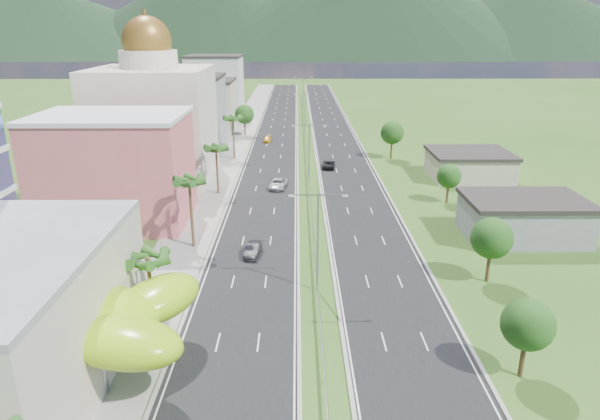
{
  "coord_description": "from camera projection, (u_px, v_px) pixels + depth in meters",
  "views": [
    {
      "loc": [
        -2.18,
        -41.63,
        27.07
      ],
      "look_at": [
        -1.81,
        16.27,
        7.0
      ],
      "focal_mm": 32.0,
      "sensor_mm": 36.0,
      "label": 1
    }
  ],
  "objects": [
    {
      "name": "ground",
      "position": [
        321.0,
        342.0,
        48.22
      ],
      "size": [
        500.0,
        500.0,
        0.0
      ],
      "primitive_type": "plane",
      "color": "#2D5119",
      "rests_on": "ground"
    },
    {
      "name": "road_left",
      "position": [
        275.0,
        140.0,
        133.2
      ],
      "size": [
        11.0,
        260.0,
        0.04
      ],
      "primitive_type": "cube",
      "color": "black",
      "rests_on": "ground"
    },
    {
      "name": "road_right",
      "position": [
        335.0,
        140.0,
        133.29
      ],
      "size": [
        11.0,
        260.0,
        0.04
      ],
      "primitive_type": "cube",
      "color": "black",
      "rests_on": "ground"
    },
    {
      "name": "sidewalk_left",
      "position": [
        237.0,
        140.0,
        133.13
      ],
      "size": [
        7.0,
        260.0,
        0.12
      ],
      "primitive_type": "cube",
      "color": "gray",
      "rests_on": "ground"
    },
    {
      "name": "median_guardrail",
      "position": [
        307.0,
        154.0,
        116.03
      ],
      "size": [
        0.1,
        216.06,
        0.76
      ],
      "color": "gray",
      "rests_on": "ground"
    },
    {
      "name": "streetlight_median_b",
      "position": [
        318.0,
        232.0,
        55.45
      ],
      "size": [
        6.04,
        0.25,
        11.0
      ],
      "color": "gray",
      "rests_on": "ground"
    },
    {
      "name": "streetlight_median_c",
      "position": [
        309.0,
        148.0,
        93.25
      ],
      "size": [
        6.04,
        0.25,
        11.0
      ],
      "color": "gray",
      "rests_on": "ground"
    },
    {
      "name": "streetlight_median_d",
      "position": [
        305.0,
        110.0,
        135.77
      ],
      "size": [
        6.04,
        0.25,
        11.0
      ],
      "color": "gray",
      "rests_on": "ground"
    },
    {
      "name": "streetlight_median_e",
      "position": [
        303.0,
        89.0,
        178.28
      ],
      "size": [
        6.04,
        0.25,
        11.0
      ],
      "color": "gray",
      "rests_on": "ground"
    },
    {
      "name": "lime_canopy",
      "position": [
        74.0,
        317.0,
        42.68
      ],
      "size": [
        18.0,
        15.0,
        7.4
      ],
      "color": "#91C613",
      "rests_on": "ground"
    },
    {
      "name": "pink_shophouse",
      "position": [
        115.0,
        171.0,
        75.83
      ],
      "size": [
        20.0,
        15.0,
        15.0
      ],
      "primitive_type": "cube",
      "color": "#DA5967",
      "rests_on": "ground"
    },
    {
      "name": "domed_building",
      "position": [
        154.0,
        117.0,
        96.3
      ],
      "size": [
        20.0,
        20.0,
        28.7
      ],
      "color": "beige",
      "rests_on": "ground"
    },
    {
      "name": "midrise_grey",
      "position": [
        187.0,
        114.0,
        121.02
      ],
      "size": [
        16.0,
        15.0,
        16.0
      ],
      "primitive_type": "cube",
      "color": "gray",
      "rests_on": "ground"
    },
    {
      "name": "midrise_beige",
      "position": [
        204.0,
        107.0,
        142.3
      ],
      "size": [
        16.0,
        15.0,
        13.0
      ],
      "primitive_type": "cube",
      "color": "#BBAD9A",
      "rests_on": "ground"
    },
    {
      "name": "midrise_white",
      "position": [
        215.0,
        88.0,
        163.21
      ],
      "size": [
        16.0,
        15.0,
        18.0
      ],
      "primitive_type": "cube",
      "color": "silver",
      "rests_on": "ground"
    },
    {
      "name": "shed_near",
      "position": [
        523.0,
        220.0,
        71.19
      ],
      "size": [
        15.0,
        10.0,
        5.0
      ],
      "primitive_type": "cube",
      "color": "gray",
      "rests_on": "ground"
    },
    {
      "name": "shed_far",
      "position": [
        469.0,
        166.0,
        99.64
      ],
      "size": [
        14.0,
        12.0,
        4.4
      ],
      "primitive_type": "cube",
      "color": "#BBAD9A",
      "rests_on": "ground"
    },
    {
      "name": "palm_tree_b",
      "position": [
        148.0,
        262.0,
        47.7
      ],
      "size": [
        3.6,
        3.6,
        8.1
      ],
      "color": "#47301C",
      "rests_on": "ground"
    },
    {
      "name": "palm_tree_c",
      "position": [
        189.0,
        184.0,
        66.13
      ],
      "size": [
        3.6,
        3.6,
        9.6
      ],
      "color": "#47301C",
      "rests_on": "ground"
    },
    {
      "name": "palm_tree_d",
      "position": [
        216.0,
        150.0,
        88.17
      ],
      "size": [
        3.6,
        3.6,
        8.6
      ],
      "color": "#47301C",
      "rests_on": "ground"
    },
    {
      "name": "palm_tree_e",
      "position": [
        233.0,
        120.0,
        111.54
      ],
      "size": [
        3.6,
        3.6,
        9.4
      ],
      "color": "#47301C",
      "rests_on": "ground"
    },
    {
      "name": "leafy_tree_lfar",
      "position": [
        244.0,
        114.0,
        136.06
      ],
      "size": [
        4.9,
        4.9,
        8.05
      ],
      "color": "#47301C",
      "rests_on": "ground"
    },
    {
      "name": "leafy_tree_ra",
      "position": [
        528.0,
        325.0,
        42.02
      ],
      "size": [
        4.2,
        4.2,
        6.9
      ],
      "color": "#47301C",
      "rests_on": "ground"
    },
    {
      "name": "leafy_tree_rb",
      "position": [
        492.0,
        238.0,
        57.97
      ],
      "size": [
        4.55,
        4.55,
        7.47
      ],
      "color": "#47301C",
      "rests_on": "ground"
    },
    {
      "name": "leafy_tree_rc",
      "position": [
        449.0,
        176.0,
        84.71
      ],
      "size": [
        3.85,
        3.85,
        6.33
      ],
      "color": "#47301C",
      "rests_on": "ground"
    },
    {
      "name": "leafy_tree_rd",
      "position": [
        392.0,
        133.0,
        112.63
      ],
      "size": [
        4.9,
        4.9,
        8.05
      ],
      "color": "#47301C",
      "rests_on": "ground"
    },
    {
      "name": "mountain_ridge",
      "position": [
        367.0,
        57.0,
        473.75
      ],
      "size": [
        860.0,
        140.0,
        90.0
      ],
      "primitive_type": null,
      "color": "black",
      "rests_on": "ground"
    },
    {
      "name": "car_dark_left",
      "position": [
        253.0,
        249.0,
        66.13
      ],
      "size": [
        2.14,
        4.76,
        1.52
      ],
      "primitive_type": "imported",
      "rotation": [
        0.0,
        0.0,
        -0.12
      ],
      "color": "black",
      "rests_on": "road_left"
    },
    {
      "name": "car_silver_mid_left",
      "position": [
        278.0,
        184.0,
        93.43
      ],
      "size": [
        3.48,
        6.09,
        1.6
      ],
      "primitive_type": "imported",
      "rotation": [
        0.0,
        0.0,
        -0.15
      ],
      "color": "#B5B8BE",
      "rests_on": "road_left"
    },
    {
      "name": "car_yellow_far_left",
      "position": [
        268.0,
        139.0,
        130.68
      ],
      "size": [
        1.94,
        4.5,
        1.29
      ],
      "primitive_type": "imported",
      "rotation": [
        0.0,
        0.0,
        -0.03
      ],
      "color": "gold",
      "rests_on": "road_left"
    },
    {
      "name": "car_dark_far_right",
      "position": [
        329.0,
        164.0,
        106.78
      ],
      "size": [
        3.02,
        5.51,
        1.46
      ],
      "primitive_type": "imported",
      "rotation": [
        0.0,
        0.0,
        3.03
      ],
      "color": "black",
      "rests_on": "road_right"
    }
  ]
}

